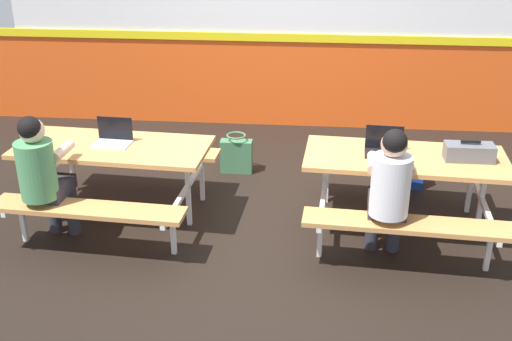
{
  "coord_description": "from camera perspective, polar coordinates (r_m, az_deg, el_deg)",
  "views": [
    {
      "loc": [
        0.47,
        -5.03,
        2.76
      ],
      "look_at": [
        0.0,
        -0.11,
        0.55
      ],
      "focal_mm": 43.3,
      "sensor_mm": 36.0,
      "label": 1
    }
  ],
  "objects": [
    {
      "name": "picnic_table_right",
      "position": [
        5.44,
        13.49,
        -0.33
      ],
      "size": [
        1.74,
        1.65,
        0.74
      ],
      "color": "tan",
      "rests_on": "ground"
    },
    {
      "name": "laptop_silver",
      "position": [
        5.62,
        -13.08,
        2.88
      ],
      "size": [
        0.33,
        0.24,
        0.22
      ],
      "color": "silver",
      "rests_on": "picnic_table_left"
    },
    {
      "name": "backpack_dark",
      "position": [
        6.51,
        13.88,
        0.33
      ],
      "size": [
        0.3,
        0.22,
        0.44
      ],
      "color": "#1E47B2",
      "rests_on": "ground"
    },
    {
      "name": "tote_bag_bright",
      "position": [
        6.67,
        -1.82,
        1.42
      ],
      "size": [
        0.34,
        0.21,
        0.43
      ],
      "color": "#3F724C",
      "rests_on": "ground"
    },
    {
      "name": "student_nearer",
      "position": [
        5.31,
        -19.15,
        -0.05
      ],
      "size": [
        0.38,
        0.53,
        1.21
      ],
      "color": "#2D2D38",
      "rests_on": "ground"
    },
    {
      "name": "toolbox_grey",
      "position": [
        5.42,
        19.09,
        1.63
      ],
      "size": [
        0.4,
        0.18,
        0.18
      ],
      "color": "#595B60",
      "rests_on": "picnic_table_right"
    },
    {
      "name": "picnic_table_left",
      "position": [
        5.67,
        -12.95,
        0.73
      ],
      "size": [
        1.74,
        1.65,
        0.74
      ],
      "color": "tan",
      "rests_on": "ground"
    },
    {
      "name": "laptop_dark",
      "position": [
        5.38,
        11.73,
        2.04
      ],
      "size": [
        0.33,
        0.24,
        0.22
      ],
      "color": "black",
      "rests_on": "picnic_table_right"
    },
    {
      "name": "ground_plane",
      "position": [
        5.77,
        0.11,
        -4.62
      ],
      "size": [
        10.0,
        10.0,
        0.02
      ],
      "primitive_type": "cube",
      "color": "black"
    },
    {
      "name": "student_further",
      "position": [
        4.87,
        12.23,
        -1.45
      ],
      "size": [
        0.38,
        0.53,
        1.21
      ],
      "color": "#2D2D38",
      "rests_on": "ground"
    },
    {
      "name": "accent_backdrop",
      "position": [
        7.85,
        1.96,
        12.97
      ],
      "size": [
        8.0,
        0.14,
        2.6
      ],
      "color": "#E55119",
      "rests_on": "ground"
    }
  ]
}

